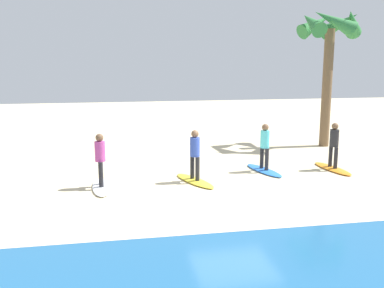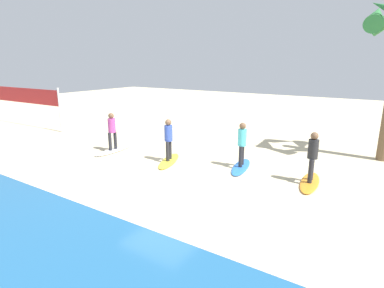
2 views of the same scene
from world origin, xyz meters
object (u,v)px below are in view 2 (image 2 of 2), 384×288
at_px(surfboard_orange, 310,182).
at_px(surfer_yellow, 169,137).
at_px(surfboard_yellow, 169,161).
at_px(surfboard_blue, 241,167).
at_px(surfboard_white, 113,150).
at_px(surfer_blue, 242,141).
at_px(volleyball_net, 14,96).
at_px(surfer_orange, 313,153).
at_px(surfer_white, 112,129).

distance_m(surfboard_orange, surfer_yellow, 5.41).
height_order(surfboard_yellow, surfer_yellow, surfer_yellow).
bearing_deg(surfer_yellow, surfboard_blue, -161.50).
relative_size(surfboard_orange, surfboard_white, 1.00).
distance_m(surfer_blue, volleyball_net, 15.73).
bearing_deg(surfboard_blue, volleyball_net, -103.32).
relative_size(surfer_yellow, surfboard_white, 0.78).
bearing_deg(surfboard_orange, surfboard_yellow, -89.14).
distance_m(surfboard_blue, surfer_yellow, 3.03).
distance_m(surfer_orange, surfboard_yellow, 5.41).
bearing_deg(surfer_blue, surfer_white, 10.37).
xyz_separation_m(surfer_blue, surfboard_yellow, (2.71, 0.91, -0.99)).
xyz_separation_m(surfboard_orange, volleyball_net, (18.26, -0.30, 1.74)).
bearing_deg(surfer_yellow, surfer_white, 2.65).
relative_size(surfboard_yellow, volleyball_net, 0.23).
xyz_separation_m(surfer_orange, surfer_white, (8.29, 0.83, 0.00)).
xyz_separation_m(surfer_orange, surfboard_blue, (2.56, -0.22, -0.99)).
bearing_deg(surfboard_orange, surfboard_blue, -101.51).
distance_m(surfer_blue, surfboard_white, 5.91).
bearing_deg(surfboard_blue, surfer_yellow, -84.53).
bearing_deg(surfboard_white, surfer_yellow, 90.34).
xyz_separation_m(surfboard_blue, volleyball_net, (15.71, -0.08, 1.74)).
bearing_deg(surfboard_orange, surfer_yellow, -89.14).
xyz_separation_m(surfboard_white, volleyball_net, (9.98, -1.13, 1.74)).
height_order(surfboard_blue, surfer_blue, surfer_blue).
height_order(surfer_yellow, surfboard_white, surfer_yellow).
xyz_separation_m(surfboard_blue, surfer_blue, (-0.00, 0.00, 0.99)).
height_order(surfboard_white, surfer_white, surfer_white).
height_order(surfboard_orange, surfboard_yellow, same).
relative_size(surfboard_yellow, surfer_yellow, 1.28).
bearing_deg(surfboard_yellow, surfer_yellow, 5.76).
bearing_deg(volleyball_net, surfboard_orange, 179.07).
distance_m(surfer_orange, surfboard_blue, 2.75).
bearing_deg(surfer_blue, volleyball_net, -0.28).
xyz_separation_m(surfboard_orange, surfboard_blue, (2.56, -0.22, 0.00)).
relative_size(surfer_yellow, volleyball_net, 0.18).
height_order(surfer_orange, volleyball_net, volleyball_net).
bearing_deg(surfboard_yellow, surfer_orange, 76.63).
distance_m(surfer_orange, surfer_white, 8.33).
relative_size(surfer_orange, surfboard_yellow, 0.78).
distance_m(surfboard_blue, surfer_blue, 0.99).
distance_m(surfer_blue, surfer_yellow, 2.86).
height_order(surfboard_orange, surfer_yellow, surfer_yellow).
xyz_separation_m(surfboard_orange, surfer_white, (8.29, 0.83, 0.99)).
bearing_deg(surfer_white, surfer_orange, -174.30).
distance_m(surfer_white, volleyball_net, 10.07).
bearing_deg(surfer_white, surfboard_yellow, -177.35).
bearing_deg(surfboard_white, surfboard_orange, 93.39).
height_order(surfboard_orange, volleyball_net, volleyball_net).
bearing_deg(surfer_orange, surfboard_white, 5.70).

